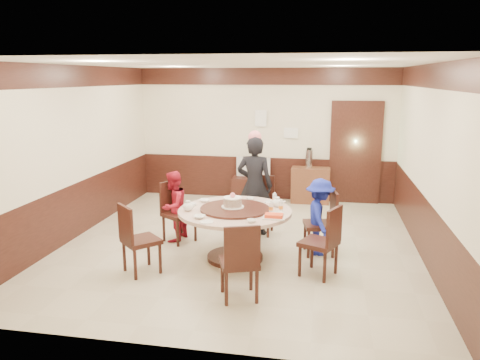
% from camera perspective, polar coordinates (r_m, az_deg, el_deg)
% --- Properties ---
extents(room, '(6.00, 6.04, 2.84)m').
position_cam_1_polar(room, '(7.25, 0.08, 0.26)').
color(room, '#C1B79A').
rests_on(room, ground).
extents(banquet_table, '(1.63, 1.63, 0.78)m').
position_cam_1_polar(banquet_table, '(6.77, -0.62, -5.41)').
color(banquet_table, black).
rests_on(banquet_table, ground).
extents(chair_0, '(0.52, 0.52, 0.97)m').
position_cam_1_polar(chair_0, '(7.16, 9.78, -6.53)').
color(chair_0, black).
rests_on(chair_0, ground).
extents(chair_1, '(0.47, 0.48, 0.97)m').
position_cam_1_polar(chair_1, '(7.98, 2.46, -4.36)').
color(chair_1, black).
rests_on(chair_1, ground).
extents(chair_2, '(0.61, 0.61, 0.97)m').
position_cam_1_polar(chair_2, '(7.66, -7.50, -5.18)').
color(chair_2, black).
rests_on(chair_2, ground).
extents(chair_3, '(0.62, 0.62, 0.97)m').
position_cam_1_polar(chair_3, '(6.53, -12.07, -8.50)').
color(chair_3, black).
rests_on(chair_3, ground).
extents(chair_4, '(0.56, 0.57, 0.97)m').
position_cam_1_polar(chair_4, '(5.68, -0.07, -11.47)').
color(chair_4, black).
rests_on(chair_4, ground).
extents(chair_5, '(0.59, 0.58, 0.97)m').
position_cam_1_polar(chair_5, '(6.40, 9.71, -8.86)').
color(chair_5, black).
rests_on(chair_5, ground).
extents(person_standing, '(0.64, 0.45, 1.67)m').
position_cam_1_polar(person_standing, '(7.83, 1.79, -0.67)').
color(person_standing, black).
rests_on(person_standing, ground).
extents(person_red, '(0.53, 0.63, 1.15)m').
position_cam_1_polar(person_red, '(7.62, -8.13, -3.19)').
color(person_red, '#AC1629').
rests_on(person_red, ground).
extents(person_blue, '(0.56, 0.81, 1.15)m').
position_cam_1_polar(person_blue, '(7.06, 9.69, -4.46)').
color(person_blue, '#172396').
rests_on(person_blue, ground).
extents(birthday_cake, '(0.33, 0.33, 0.21)m').
position_cam_1_polar(birthday_cake, '(6.72, -0.90, -2.70)').
color(birthday_cake, white).
rests_on(birthday_cake, banquet_table).
extents(teapot_left, '(0.17, 0.15, 0.13)m').
position_cam_1_polar(teapot_left, '(6.69, -6.36, -3.24)').
color(teapot_left, white).
rests_on(teapot_left, banquet_table).
extents(teapot_right, '(0.17, 0.15, 0.13)m').
position_cam_1_polar(teapot_right, '(6.87, 4.54, -2.79)').
color(teapot_right, white).
rests_on(teapot_right, banquet_table).
extents(bowl_0, '(0.16, 0.16, 0.04)m').
position_cam_1_polar(bowl_0, '(7.15, -4.33, -2.52)').
color(bowl_0, white).
rests_on(bowl_0, banquet_table).
extents(bowl_1, '(0.13, 0.13, 0.04)m').
position_cam_1_polar(bowl_1, '(6.14, 1.41, -5.00)').
color(bowl_1, white).
rests_on(bowl_1, banquet_table).
extents(bowl_2, '(0.16, 0.16, 0.04)m').
position_cam_1_polar(bowl_2, '(6.33, -4.96, -4.49)').
color(bowl_2, white).
rests_on(bowl_2, banquet_table).
extents(bowl_3, '(0.14, 0.14, 0.04)m').
position_cam_1_polar(bowl_3, '(6.47, 4.75, -4.09)').
color(bowl_3, white).
rests_on(bowl_3, banquet_table).
extents(bowl_4, '(0.14, 0.14, 0.03)m').
position_cam_1_polar(bowl_4, '(6.96, -5.95, -2.98)').
color(bowl_4, white).
rests_on(bowl_4, banquet_table).
extents(bowl_5, '(0.12, 0.12, 0.04)m').
position_cam_1_polar(bowl_5, '(7.24, 1.23, -2.28)').
color(bowl_5, white).
rests_on(bowl_5, banquet_table).
extents(saucer_near, '(0.18, 0.18, 0.01)m').
position_cam_1_polar(saucer_near, '(6.16, -4.09, -5.11)').
color(saucer_near, white).
rests_on(saucer_near, banquet_table).
extents(saucer_far, '(0.18, 0.18, 0.01)m').
position_cam_1_polar(saucer_far, '(7.12, 3.72, -2.68)').
color(saucer_far, white).
rests_on(saucer_far, banquet_table).
extents(shrimp_platter, '(0.30, 0.20, 0.06)m').
position_cam_1_polar(shrimp_platter, '(6.31, 4.16, -4.45)').
color(shrimp_platter, white).
rests_on(shrimp_platter, banquet_table).
extents(bottle_0, '(0.06, 0.06, 0.16)m').
position_cam_1_polar(bottle_0, '(6.54, 3.80, -3.38)').
color(bottle_0, white).
rests_on(bottle_0, banquet_table).
extents(bottle_1, '(0.06, 0.06, 0.16)m').
position_cam_1_polar(bottle_1, '(6.60, 5.00, -3.24)').
color(bottle_1, white).
rests_on(bottle_1, banquet_table).
extents(bottle_2, '(0.06, 0.06, 0.16)m').
position_cam_1_polar(bottle_2, '(6.99, 4.24, -2.35)').
color(bottle_2, white).
rests_on(bottle_2, banquet_table).
extents(tv_stand, '(0.85, 0.45, 0.50)m').
position_cam_1_polar(tv_stand, '(10.11, 1.50, -1.06)').
color(tv_stand, black).
rests_on(tv_stand, ground).
extents(television, '(0.75, 0.17, 0.43)m').
position_cam_1_polar(television, '(10.01, 1.51, 1.52)').
color(television, gray).
rests_on(television, tv_stand).
extents(side_cabinet, '(0.80, 0.40, 0.75)m').
position_cam_1_polar(side_cabinet, '(9.99, 8.58, -0.62)').
color(side_cabinet, brown).
rests_on(side_cabinet, ground).
extents(thermos, '(0.15, 0.15, 0.38)m').
position_cam_1_polar(thermos, '(9.89, 8.41, 2.58)').
color(thermos, silver).
rests_on(thermos, side_cabinet).
extents(notice_left, '(0.25, 0.00, 0.35)m').
position_cam_1_polar(notice_left, '(10.05, 2.53, 7.52)').
color(notice_left, white).
rests_on(notice_left, room).
extents(notice_right, '(0.30, 0.00, 0.22)m').
position_cam_1_polar(notice_right, '(10.01, 6.22, 5.71)').
color(notice_right, white).
rests_on(notice_right, room).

